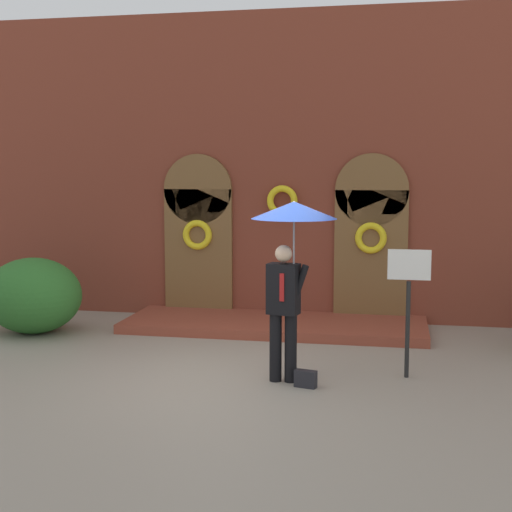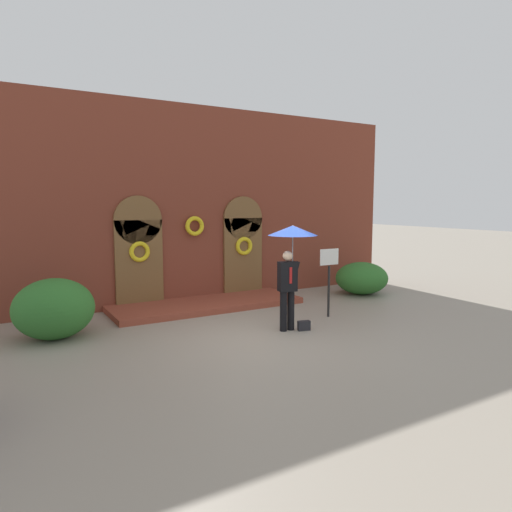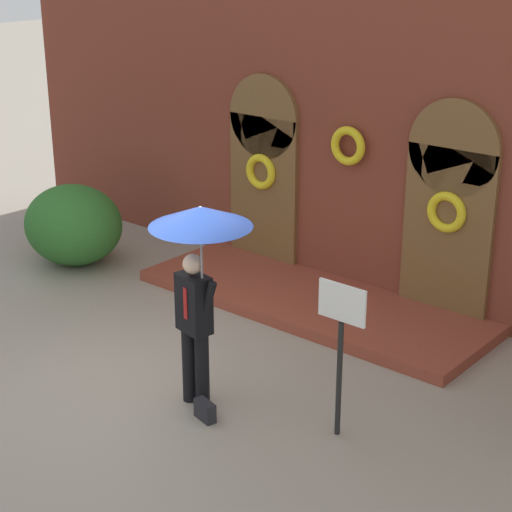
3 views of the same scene
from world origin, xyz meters
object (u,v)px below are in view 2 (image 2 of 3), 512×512
object	(u,v)px
shrub_left	(54,309)
shrub_right	(362,278)
handbag	(304,326)
sign_post	(329,271)
person_with_umbrella	(291,246)

from	to	relation	value
shrub_left	shrub_right	distance (m)	8.96
handbag	sign_post	world-z (taller)	sign_post
handbag	sign_post	size ratio (longest dim) A/B	0.16
sign_post	shrub_right	distance (m)	3.34
person_with_umbrella	shrub_right	bearing A→B (deg)	27.93
shrub_left	shrub_right	world-z (taller)	shrub_left
handbag	shrub_left	xyz separation A→B (m)	(-4.92, 2.15, 0.53)
person_with_umbrella	handbag	distance (m)	1.83
handbag	shrub_right	xyz separation A→B (m)	(4.04, 2.46, 0.39)
handbag	person_with_umbrella	bearing A→B (deg)	152.03
person_with_umbrella	sign_post	distance (m)	1.75
shrub_left	shrub_right	bearing A→B (deg)	1.95
person_with_umbrella	shrub_left	distance (m)	5.24
person_with_umbrella	handbag	bearing A→B (deg)	-41.69
handbag	shrub_left	distance (m)	5.39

